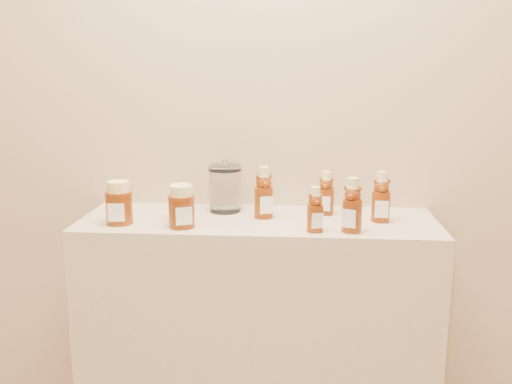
# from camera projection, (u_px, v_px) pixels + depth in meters

# --- Properties ---
(wall_back) EXTENTS (3.50, 0.02, 2.70)m
(wall_back) POSITION_uv_depth(u_px,v_px,m) (263.00, 82.00, 2.02)
(wall_back) COLOR tan
(wall_back) RESTS_ON ground
(display_table) EXTENTS (1.20, 0.40, 0.90)m
(display_table) POSITION_uv_depth(u_px,v_px,m) (258.00, 341.00, 2.02)
(display_table) COLOR tan
(display_table) RESTS_ON ground
(bear_bottle_back_left) EXTENTS (0.09, 0.09, 0.20)m
(bear_bottle_back_left) POSITION_uv_depth(u_px,v_px,m) (264.00, 189.00, 1.92)
(bear_bottle_back_left) COLOR #5B2107
(bear_bottle_back_left) RESTS_ON display_table
(bear_bottle_back_mid) EXTENTS (0.07, 0.07, 0.17)m
(bear_bottle_back_mid) POSITION_uv_depth(u_px,v_px,m) (326.00, 190.00, 1.97)
(bear_bottle_back_mid) COLOR #5B2107
(bear_bottle_back_mid) RESTS_ON display_table
(bear_bottle_back_right) EXTENTS (0.07, 0.07, 0.19)m
(bear_bottle_back_right) POSITION_uv_depth(u_px,v_px,m) (381.00, 193.00, 1.88)
(bear_bottle_back_right) COLOR #5B2107
(bear_bottle_back_right) RESTS_ON display_table
(bear_bottle_front_left) EXTENTS (0.07, 0.07, 0.16)m
(bear_bottle_front_left) POSITION_uv_depth(u_px,v_px,m) (315.00, 206.00, 1.76)
(bear_bottle_front_left) COLOR #5B2107
(bear_bottle_front_left) RESTS_ON display_table
(bear_bottle_front_right) EXTENTS (0.09, 0.09, 0.19)m
(bear_bottle_front_right) POSITION_uv_depth(u_px,v_px,m) (352.00, 201.00, 1.76)
(bear_bottle_front_right) COLOR #5B2107
(bear_bottle_front_right) RESTS_ON display_table
(honey_jar_left) EXTENTS (0.10, 0.10, 0.14)m
(honey_jar_left) POSITION_uv_depth(u_px,v_px,m) (119.00, 203.00, 1.86)
(honey_jar_left) COLOR #5B2107
(honey_jar_left) RESTS_ON display_table
(honey_jar_back) EXTENTS (0.10, 0.10, 0.12)m
(honey_jar_back) POSITION_uv_depth(u_px,v_px,m) (181.00, 202.00, 1.90)
(honey_jar_back) COLOR #5B2107
(honey_jar_back) RESTS_ON display_table
(honey_jar_front) EXTENTS (0.11, 0.11, 0.14)m
(honey_jar_front) POSITION_uv_depth(u_px,v_px,m) (181.00, 206.00, 1.82)
(honey_jar_front) COLOR #5B2107
(honey_jar_front) RESTS_ON display_table
(glass_canister) EXTENTS (0.13, 0.13, 0.18)m
(glass_canister) POSITION_uv_depth(u_px,v_px,m) (225.00, 186.00, 2.01)
(glass_canister) COLOR white
(glass_canister) RESTS_ON display_table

